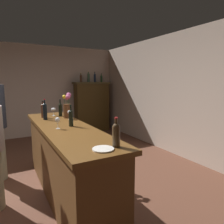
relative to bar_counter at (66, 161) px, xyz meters
The scene contains 19 objects.
floor 0.62m from the bar_counter, 164.28° to the left, with size 8.98×8.98×0.00m, color brown.
wall_back 3.72m from the bar_counter, 95.49° to the left, with size 5.99×0.12×2.65m, color #BFA99B.
wall_right 2.77m from the bar_counter, ahead, with size 0.12×7.03×2.65m, color #C0AB99.
bar_counter is the anchor object (origin of this frame).
display_cabinet 3.80m from the bar_counter, 61.04° to the left, with size 1.15×0.42×1.58m.
wine_bottle_merlot 1.05m from the bar_counter, 78.86° to the left, with size 0.06×0.06×0.30m.
wine_bottle_chardonnay 1.05m from the bar_counter, 98.93° to the left, with size 0.07×0.07×0.29m.
wine_bottle_rose 0.63m from the bar_counter, 31.29° to the right, with size 0.06×0.06×0.30m.
wine_bottle_pinot 0.91m from the bar_counter, 102.68° to the left, with size 0.06×0.06×0.34m.
wine_bottle_malbec 1.29m from the bar_counter, 81.35° to the right, with size 0.07×0.07×0.28m.
wine_glass_front 1.11m from the bar_counter, 86.04° to the left, with size 0.08×0.08×0.14m.
wine_glass_mid 0.63m from the bar_counter, 138.26° to the right, with size 0.06×0.06×0.15m.
wine_glass_rear 0.79m from the bar_counter, 64.67° to the left, with size 0.07×0.07×0.15m.
flower_arrangement 0.94m from the bar_counter, 69.68° to the left, with size 0.15×0.17×0.42m.
cheese_plate 1.24m from the bar_counter, 88.68° to the right, with size 0.20×0.20×0.01m, color white.
display_bottle_left 3.83m from the bar_counter, 65.88° to the left, with size 0.07×0.07×0.28m.
display_bottle_midleft 3.94m from the bar_counter, 62.36° to the left, with size 0.07×0.07×0.33m.
display_bottle_center 4.04m from the bar_counter, 59.49° to the left, with size 0.07×0.07×0.33m.
display_bottle_midright 4.15m from the bar_counter, 56.61° to the left, with size 0.06×0.06×0.28m.
Camera 1 is at (-0.42, -2.82, 1.62)m, focal length 32.75 mm.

